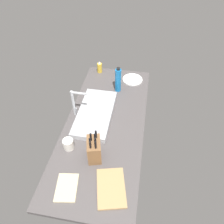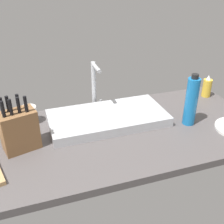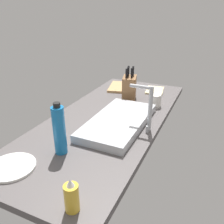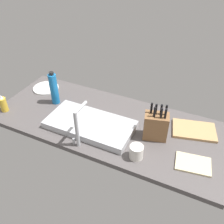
% 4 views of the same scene
% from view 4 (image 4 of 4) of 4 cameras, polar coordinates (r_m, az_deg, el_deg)
% --- Properties ---
extents(countertop_slab, '(1.63, 0.67, 0.04)m').
position_cam_4_polar(countertop_slab, '(1.71, -1.32, -2.58)').
color(countertop_slab, '#514C4C').
rests_on(countertop_slab, ground).
extents(sink_basin, '(0.59, 0.29, 0.05)m').
position_cam_4_polar(sink_basin, '(1.65, -5.19, -2.92)').
color(sink_basin, '#B7BABF').
rests_on(sink_basin, countertop_slab).
extents(faucet, '(0.06, 0.13, 0.26)m').
position_cam_4_polar(faucet, '(1.45, -8.09, -3.06)').
color(faucet, '#B7BABF').
rests_on(faucet, countertop_slab).
extents(knife_block, '(0.17, 0.13, 0.25)m').
position_cam_4_polar(knife_block, '(1.55, 10.26, -3.20)').
color(knife_block, brown).
rests_on(knife_block, countertop_slab).
extents(cutting_board, '(0.32, 0.25, 0.02)m').
position_cam_4_polar(cutting_board, '(1.71, 18.73, -4.06)').
color(cutting_board, tan).
rests_on(cutting_board, countertop_slab).
extents(soap_bottle, '(0.05, 0.05, 0.14)m').
position_cam_4_polar(soap_bottle, '(1.93, -24.20, 1.72)').
color(soap_bottle, gold).
rests_on(soap_bottle, countertop_slab).
extents(water_bottle, '(0.06, 0.06, 0.26)m').
position_cam_4_polar(water_bottle, '(1.87, -13.50, 5.35)').
color(water_bottle, '#1970B7').
rests_on(water_bottle, countertop_slab).
extents(dinner_plate, '(0.21, 0.21, 0.01)m').
position_cam_4_polar(dinner_plate, '(2.12, -15.26, 5.47)').
color(dinner_plate, white).
rests_on(dinner_plate, countertop_slab).
extents(dish_towel, '(0.22, 0.17, 0.01)m').
position_cam_4_polar(dish_towel, '(1.49, 18.53, -11.46)').
color(dish_towel, beige).
rests_on(dish_towel, countertop_slab).
extents(coffee_mug, '(0.08, 0.08, 0.09)m').
position_cam_4_polar(coffee_mug, '(1.44, 5.74, -9.33)').
color(coffee_mug, silver).
rests_on(coffee_mug, countertop_slab).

